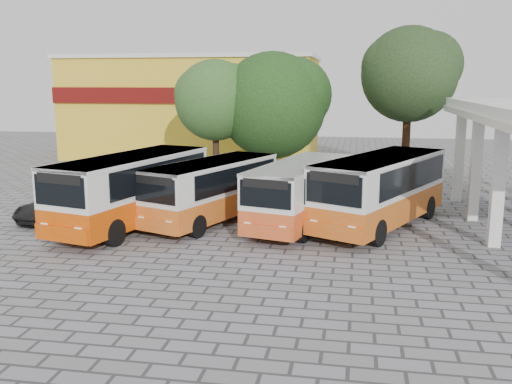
% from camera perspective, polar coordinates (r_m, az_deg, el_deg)
% --- Properties ---
extents(ground, '(90.00, 90.00, 0.00)m').
position_cam_1_polar(ground, '(21.77, 3.00, -5.74)').
color(ground, slate).
rests_on(ground, ground).
extents(shophouse_block, '(20.40, 10.40, 8.30)m').
position_cam_1_polar(shophouse_block, '(48.64, -6.12, 8.49)').
color(shophouse_block, gold).
rests_on(shophouse_block, ground).
extents(bus_far_left, '(4.67, 9.13, 3.12)m').
position_cam_1_polar(bus_far_left, '(25.24, -12.30, 0.57)').
color(bus_far_left, '#C53F00').
rests_on(bus_far_left, ground).
extents(bus_centre_left, '(4.94, 8.21, 2.77)m').
position_cam_1_polar(bus_centre_left, '(25.60, -4.43, 0.48)').
color(bus_centre_left, '#CA5B18').
rests_on(bus_centre_left, ground).
extents(bus_centre_right, '(4.20, 8.20, 2.80)m').
position_cam_1_polar(bus_centre_right, '(24.94, 4.48, 0.24)').
color(bus_centre_right, '#CB4B1C').
rests_on(bus_centre_right, ground).
extents(bus_far_right, '(6.10, 9.24, 3.10)m').
position_cam_1_polar(bus_far_right, '(25.14, 12.41, 0.51)').
color(bus_far_right, '#BC5312').
rests_on(bus_far_right, ground).
extents(tree_left, '(5.26, 5.01, 7.61)m').
position_cam_1_polar(tree_left, '(35.77, -3.99, 9.40)').
color(tree_left, '#392417').
rests_on(tree_left, ground).
extents(tree_middle, '(6.98, 6.65, 8.10)m').
position_cam_1_polar(tree_middle, '(35.97, 1.81, 9.00)').
color(tree_middle, '#3A280E').
rests_on(tree_middle, ground).
extents(tree_right, '(5.98, 5.69, 9.51)m').
position_cam_1_polar(tree_right, '(35.85, 15.21, 11.57)').
color(tree_right, '#38210F').
rests_on(tree_right, ground).
extents(parked_car, '(2.55, 4.65, 1.23)m').
position_cam_1_polar(parked_car, '(27.87, -19.33, -1.31)').
color(parked_car, black).
rests_on(parked_car, ground).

